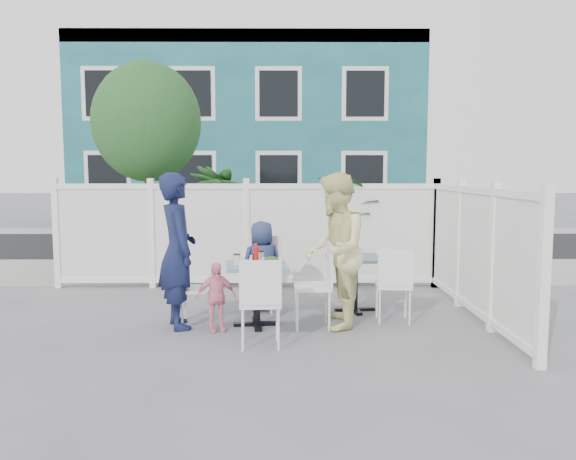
{
  "coord_description": "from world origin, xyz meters",
  "views": [
    {
      "loc": [
        0.68,
        -6.12,
        1.79
      ],
      "look_at": [
        0.72,
        0.65,
        1.08
      ],
      "focal_mm": 35.0,
      "sensor_mm": 36.0,
      "label": 1
    }
  ],
  "objects_px": {
    "chair_left": "(191,282)",
    "woman": "(335,251)",
    "chair_back": "(263,266)",
    "toddler": "(216,297)",
    "spare_table": "(355,269)",
    "chair_right": "(320,279)",
    "main_table": "(257,278)",
    "utility_cabinet": "(123,236)",
    "chair_near": "(260,296)",
    "man": "(177,251)",
    "boy": "(262,265)"
  },
  "relations": [
    {
      "from": "chair_back",
      "to": "boy",
      "type": "xyz_separation_m",
      "value": [
        -0.01,
        -0.04,
        0.03
      ]
    },
    {
      "from": "chair_back",
      "to": "woman",
      "type": "distance_m",
      "value": 1.29
    },
    {
      "from": "main_table",
      "to": "woman",
      "type": "relative_size",
      "value": 0.43
    },
    {
      "from": "chair_left",
      "to": "chair_right",
      "type": "height_order",
      "value": "chair_right"
    },
    {
      "from": "utility_cabinet",
      "to": "spare_table",
      "type": "relative_size",
      "value": 1.7
    },
    {
      "from": "toddler",
      "to": "boy",
      "type": "bearing_deg",
      "value": 45.19
    },
    {
      "from": "utility_cabinet",
      "to": "chair_near",
      "type": "xyz_separation_m",
      "value": [
        2.7,
        -4.59,
        -0.09
      ]
    },
    {
      "from": "spare_table",
      "to": "chair_right",
      "type": "distance_m",
      "value": 0.9
    },
    {
      "from": "chair_left",
      "to": "chair_back",
      "type": "distance_m",
      "value": 1.15
    },
    {
      "from": "main_table",
      "to": "boy",
      "type": "relative_size",
      "value": 0.66
    },
    {
      "from": "chair_right",
      "to": "man",
      "type": "height_order",
      "value": "man"
    },
    {
      "from": "main_table",
      "to": "spare_table",
      "type": "xyz_separation_m",
      "value": [
        1.23,
        0.68,
        -0.02
      ]
    },
    {
      "from": "chair_back",
      "to": "toddler",
      "type": "bearing_deg",
      "value": 79.7
    },
    {
      "from": "man",
      "to": "boy",
      "type": "distance_m",
      "value": 1.29
    },
    {
      "from": "main_table",
      "to": "chair_back",
      "type": "distance_m",
      "value": 0.85
    },
    {
      "from": "chair_near",
      "to": "man",
      "type": "height_order",
      "value": "man"
    },
    {
      "from": "man",
      "to": "boy",
      "type": "bearing_deg",
      "value": -70.2
    },
    {
      "from": "chair_right",
      "to": "chair_near",
      "type": "relative_size",
      "value": 1.06
    },
    {
      "from": "chair_left",
      "to": "spare_table",
      "type": "bearing_deg",
      "value": 104.21
    },
    {
      "from": "chair_near",
      "to": "woman",
      "type": "bearing_deg",
      "value": 40.25
    },
    {
      "from": "chair_left",
      "to": "chair_back",
      "type": "bearing_deg",
      "value": 131.44
    },
    {
      "from": "main_table",
      "to": "chair_right",
      "type": "distance_m",
      "value": 0.73
    },
    {
      "from": "chair_near",
      "to": "man",
      "type": "distance_m",
      "value": 1.31
    },
    {
      "from": "spare_table",
      "to": "boy",
      "type": "height_order",
      "value": "boy"
    },
    {
      "from": "spare_table",
      "to": "chair_near",
      "type": "height_order",
      "value": "chair_near"
    },
    {
      "from": "woman",
      "to": "man",
      "type": "bearing_deg",
      "value": -86.33
    },
    {
      "from": "utility_cabinet",
      "to": "chair_right",
      "type": "bearing_deg",
      "value": -47.33
    },
    {
      "from": "utility_cabinet",
      "to": "chair_left",
      "type": "relative_size",
      "value": 1.43
    },
    {
      "from": "woman",
      "to": "toddler",
      "type": "distance_m",
      "value": 1.44
    },
    {
      "from": "chair_right",
      "to": "spare_table",
      "type": "bearing_deg",
      "value": -34.54
    },
    {
      "from": "spare_table",
      "to": "boy",
      "type": "distance_m",
      "value": 1.2
    },
    {
      "from": "chair_right",
      "to": "chair_left",
      "type": "bearing_deg",
      "value": 85.6
    },
    {
      "from": "utility_cabinet",
      "to": "chair_left",
      "type": "distance_m",
      "value": 4.16
    },
    {
      "from": "chair_left",
      "to": "woman",
      "type": "xyz_separation_m",
      "value": [
        1.66,
        -0.09,
        0.38
      ]
    },
    {
      "from": "main_table",
      "to": "chair_near",
      "type": "bearing_deg",
      "value": -84.57
    },
    {
      "from": "toddler",
      "to": "main_table",
      "type": "bearing_deg",
      "value": 6.53
    },
    {
      "from": "spare_table",
      "to": "toddler",
      "type": "xyz_separation_m",
      "value": [
        -1.67,
        -0.91,
        -0.15
      ]
    },
    {
      "from": "utility_cabinet",
      "to": "main_table",
      "type": "xyz_separation_m",
      "value": [
        2.62,
        -3.75,
        -0.06
      ]
    },
    {
      "from": "toddler",
      "to": "woman",
      "type": "bearing_deg",
      "value": -13.21
    },
    {
      "from": "chair_near",
      "to": "toddler",
      "type": "height_order",
      "value": "chair_near"
    },
    {
      "from": "spare_table",
      "to": "boy",
      "type": "relative_size",
      "value": 0.64
    },
    {
      "from": "chair_left",
      "to": "woman",
      "type": "distance_m",
      "value": 1.71
    },
    {
      "from": "main_table",
      "to": "woman",
      "type": "bearing_deg",
      "value": -3.96
    },
    {
      "from": "chair_left",
      "to": "utility_cabinet",
      "type": "bearing_deg",
      "value": -157.52
    },
    {
      "from": "chair_right",
      "to": "toddler",
      "type": "bearing_deg",
      "value": 96.84
    },
    {
      "from": "utility_cabinet",
      "to": "toddler",
      "type": "height_order",
      "value": "utility_cabinet"
    },
    {
      "from": "spare_table",
      "to": "man",
      "type": "distance_m",
      "value": 2.27
    },
    {
      "from": "spare_table",
      "to": "toddler",
      "type": "distance_m",
      "value": 1.91
    },
    {
      "from": "utility_cabinet",
      "to": "boy",
      "type": "bearing_deg",
      "value": -46.66
    },
    {
      "from": "main_table",
      "to": "boy",
      "type": "bearing_deg",
      "value": 87.95
    }
  ]
}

